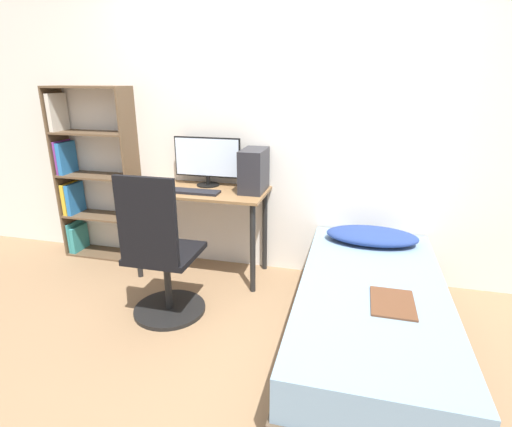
% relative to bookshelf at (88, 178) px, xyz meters
% --- Properties ---
extents(ground_plane, '(14.00, 14.00, 0.00)m').
position_rel_bookshelf_xyz_m(ground_plane, '(1.69, -1.24, -0.76)').
color(ground_plane, '#846647').
extents(wall_back, '(8.00, 0.05, 2.50)m').
position_rel_bookshelf_xyz_m(wall_back, '(1.69, 0.16, 0.49)').
color(wall_back, silver).
rests_on(wall_back, ground_plane).
extents(desk, '(1.11, 0.52, 0.76)m').
position_rel_bookshelf_xyz_m(desk, '(1.16, -0.12, -0.13)').
color(desk, brown).
rests_on(desk, ground_plane).
extents(bookshelf, '(0.75, 0.27, 1.58)m').
position_rel_bookshelf_xyz_m(bookshelf, '(0.00, 0.00, 0.00)').
color(bookshelf, brown).
rests_on(bookshelf, ground_plane).
extents(office_chair, '(0.52, 0.52, 1.07)m').
position_rel_bookshelf_xyz_m(office_chair, '(1.14, -0.84, -0.34)').
color(office_chair, black).
rests_on(office_chair, ground_plane).
extents(bed, '(0.91, 1.92, 0.44)m').
position_rel_bookshelf_xyz_m(bed, '(2.56, -0.83, -0.55)').
color(bed, '#4C3D2D').
rests_on(bed, ground_plane).
extents(pillow, '(0.69, 0.36, 0.11)m').
position_rel_bookshelf_xyz_m(pillow, '(2.56, -0.13, -0.27)').
color(pillow, navy).
rests_on(pillow, bed).
extents(magazine, '(0.24, 0.32, 0.01)m').
position_rel_bookshelf_xyz_m(magazine, '(2.66, -1.01, -0.32)').
color(magazine, '#56331E').
rests_on(magazine, bed).
extents(monitor, '(0.58, 0.20, 0.41)m').
position_rel_bookshelf_xyz_m(monitor, '(1.18, 0.02, 0.23)').
color(monitor, black).
rests_on(monitor, desk).
extents(keyboard, '(0.43, 0.13, 0.02)m').
position_rel_bookshelf_xyz_m(keyboard, '(1.15, -0.23, 0.01)').
color(keyboard, black).
rests_on(keyboard, desk).
extents(pc_tower, '(0.19, 0.33, 0.34)m').
position_rel_bookshelf_xyz_m(pc_tower, '(1.60, -0.05, 0.17)').
color(pc_tower, '#232328').
rests_on(pc_tower, desk).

